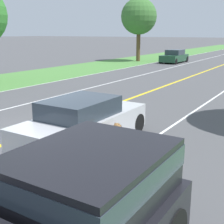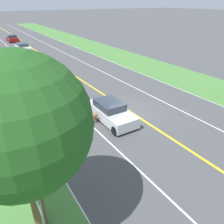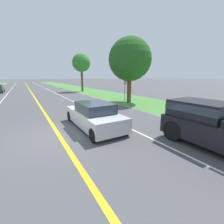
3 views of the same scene
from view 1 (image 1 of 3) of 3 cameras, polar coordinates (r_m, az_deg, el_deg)
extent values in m
plane|color=#4C4C4F|center=(10.36, -14.79, -4.12)|extent=(400.00, 400.00, 0.00)
cube|color=yellow|center=(10.36, -14.79, -4.10)|extent=(0.18, 160.00, 0.01)
cube|color=white|center=(8.29, 2.33, -8.33)|extent=(0.10, 160.00, 0.01)
cube|color=silver|center=(9.16, -5.15, -2.64)|extent=(1.79, 4.46, 0.72)
cube|color=#2D3842|center=(8.86, -5.93, 0.83)|extent=(1.54, 2.14, 0.50)
cylinder|color=black|center=(10.29, 4.63, -1.98)|extent=(0.22, 0.62, 0.62)
cylinder|color=black|center=(7.42, -8.64, -8.71)|extent=(0.22, 0.62, 0.62)
cylinder|color=black|center=(11.10, -2.80, -0.74)|extent=(0.22, 0.62, 0.62)
cylinder|color=black|center=(8.50, -17.02, -6.16)|extent=(0.22, 0.62, 0.62)
ellipsoid|color=olive|center=(8.18, -0.42, -4.59)|extent=(0.21, 0.64, 0.29)
cylinder|color=olive|center=(8.45, 0.79, -6.45)|extent=(0.07, 0.07, 0.40)
cylinder|color=olive|center=(8.09, -0.81, -7.41)|extent=(0.07, 0.07, 0.40)
cylinder|color=olive|center=(8.51, -0.04, -6.28)|extent=(0.07, 0.07, 0.40)
cylinder|color=olive|center=(8.16, -1.67, -7.21)|extent=(0.07, 0.07, 0.40)
cylinder|color=olive|center=(8.37, 0.55, -3.34)|extent=(0.13, 0.18, 0.17)
sphere|color=olive|center=(8.44, 0.94, -2.75)|extent=(0.22, 0.22, 0.22)
ellipsoid|color=#331E14|center=(8.57, 1.44, -2.60)|extent=(0.10, 0.10, 0.08)
cone|color=brown|center=(8.38, 1.26, -2.30)|extent=(0.07, 0.07, 0.10)
cone|color=brown|center=(8.44, 0.56, -2.18)|extent=(0.07, 0.07, 0.10)
cylinder|color=olive|center=(7.84, -2.03, -5.13)|extent=(0.05, 0.24, 0.24)
cube|color=black|center=(4.14, -3.76, -11.33)|extent=(1.72, 2.13, 0.68)
cube|color=#2D3842|center=(4.10, -3.79, -10.04)|extent=(1.74, 2.16, 0.30)
cylinder|color=black|center=(5.48, -7.81, -16.04)|extent=(0.22, 0.87, 0.87)
cube|color=#1E472D|center=(34.95, 11.30, 9.67)|extent=(1.80, 4.23, 0.68)
cube|color=#2D3842|center=(35.07, 11.45, 10.68)|extent=(1.55, 2.03, 0.54)
cylinder|color=black|center=(33.67, 8.92, 9.26)|extent=(0.22, 0.60, 0.60)
cylinder|color=black|center=(36.86, 11.07, 9.59)|extent=(0.22, 0.60, 0.60)
cylinder|color=black|center=(33.07, 11.53, 9.05)|extent=(0.22, 0.60, 0.60)
cylinder|color=black|center=(36.31, 13.48, 9.40)|extent=(0.22, 0.60, 0.60)
cylinder|color=brown|center=(35.89, 4.83, 12.10)|extent=(0.44, 0.44, 3.63)
sphere|color=#3D7033|center=(35.90, 4.94, 17.04)|extent=(3.94, 3.94, 3.94)
camera|label=2|loc=(19.29, 40.98, 24.57)|focal=35.00mm
camera|label=3|loc=(8.50, -60.52, 3.84)|focal=24.00mm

